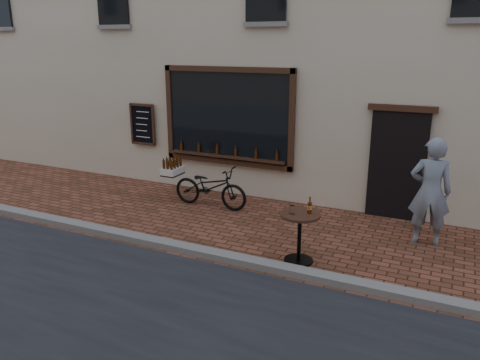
% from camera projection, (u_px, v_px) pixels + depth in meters
% --- Properties ---
extents(ground, '(90.00, 90.00, 0.00)m').
position_uv_depth(ground, '(237.00, 269.00, 7.47)').
color(ground, '#4E2A19').
rests_on(ground, ground).
extents(kerb, '(90.00, 0.25, 0.12)m').
position_uv_depth(kerb, '(243.00, 260.00, 7.63)').
color(kerb, slate).
rests_on(kerb, ground).
extents(cargo_bicycle, '(2.01, 0.61, 0.98)m').
position_uv_depth(cargo_bicycle, '(209.00, 186.00, 10.20)').
color(cargo_bicycle, black).
rests_on(cargo_bicycle, ground).
extents(bistro_table, '(0.66, 0.66, 1.13)m').
position_uv_depth(bistro_table, '(300.00, 227.00, 7.56)').
color(bistro_table, black).
rests_on(bistro_table, ground).
extents(pedestrian, '(0.76, 0.56, 1.94)m').
position_uv_depth(pedestrian, '(430.00, 192.00, 8.17)').
color(pedestrian, slate).
rests_on(pedestrian, ground).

